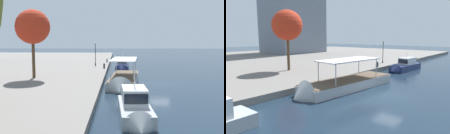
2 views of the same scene
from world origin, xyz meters
TOP-DOWN VIEW (x-y plane):
  - ground_plane at (0.00, 0.00)m, footprint 220.00×220.00m
  - motor_yacht_0 at (-15.77, 4.21)m, footprint 8.08×2.58m
  - tour_boat_1 at (-1.26, 4.85)m, footprint 13.39×4.44m
  - motor_yacht_2 at (15.36, 4.75)m, footprint 8.79×2.63m
  - mooring_bollard_0 at (11.86, 7.95)m, footprint 0.33×0.33m
  - mooring_bollard_1 at (23.04, 7.92)m, footprint 0.26×0.26m
  - lamp_post at (17.32, 9.91)m, footprint 0.33×0.33m
  - tree_0 at (0.21, 16.76)m, footprint 4.52×4.53m

SIDE VIEW (x-z plane):
  - ground_plane at x=0.00m, z-range 0.00..0.00m
  - tour_boat_1 at x=-1.26m, z-range -1.88..2.64m
  - motor_yacht_0 at x=-15.77m, z-range -1.71..2.73m
  - motor_yacht_2 at x=15.36m, z-range -1.24..2.46m
  - mooring_bollard_1 at x=23.04m, z-range 0.69..1.49m
  - mooring_bollard_0 at x=11.86m, z-range 0.70..1.57m
  - lamp_post at x=17.32m, z-range 0.86..5.28m
  - tree_0 at x=0.21m, z-range 2.70..11.69m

